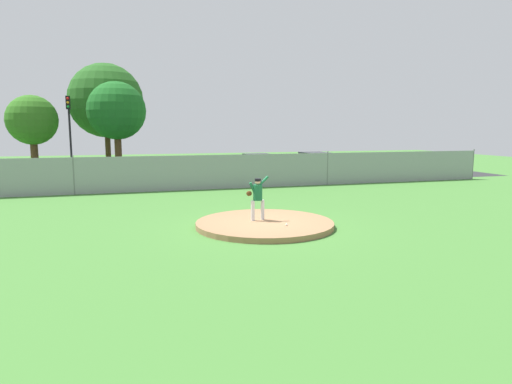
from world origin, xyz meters
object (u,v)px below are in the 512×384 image
pitcher_youth (257,195)px  parked_car_champagne (315,165)px  parked_car_teal (91,172)px  parked_car_silver (260,167)px  baseball (287,225)px  parked_car_slate (160,170)px  traffic_light_near (69,123)px  parked_car_charcoal (206,168)px

pitcher_youth → parked_car_champagne: (8.57, 14.27, -0.29)m
parked_car_teal → parked_car_silver: (10.84, 0.37, 0.03)m
baseball → parked_car_champagne: 17.34m
parked_car_silver → parked_car_slate: bearing=179.1°
traffic_light_near → pitcher_youth: bearing=-66.6°
parked_car_slate → parked_car_teal: bearing=-173.6°
parked_car_teal → traffic_light_near: (-1.55, 4.47, 3.00)m
parked_car_champagne → parked_car_slate: (-10.80, 0.13, -0.04)m
parked_car_champagne → pitcher_youth: bearing=-121.0°
traffic_light_near → parked_car_slate: bearing=-34.9°
parked_car_slate → baseball: bearing=-79.4°
parked_car_teal → parked_car_champagne: 14.98m
parked_car_slate → traffic_light_near: size_ratio=0.80×
parked_car_champagne → baseball: bearing=-117.1°
parked_car_teal → parked_car_silver: bearing=2.0°
baseball → traffic_light_near: (-8.63, 19.55, 3.54)m
parked_car_teal → parked_car_slate: 4.21m
parked_car_charcoal → parked_car_slate: size_ratio=0.92×
parked_car_teal → baseball: bearing=-64.9°
pitcher_youth → baseball: 1.59m
parked_car_champagne → parked_car_slate: bearing=179.3°
parked_car_teal → traffic_light_near: size_ratio=0.83×
parked_car_champagne → parked_car_slate: parked_car_champagne is taller
baseball → parked_car_charcoal: parked_car_charcoal is taller
traffic_light_near → parked_car_champagne: bearing=-14.0°
parked_car_teal → parked_car_silver: size_ratio=1.04×
parked_car_charcoal → parked_car_champagne: size_ratio=1.00×
pitcher_youth → parked_car_charcoal: (0.75, 14.50, -0.34)m
parked_car_teal → parked_car_silver: 10.85m
parked_car_silver → parked_car_teal: bearing=-178.0°
baseball → parked_car_teal: bearing=115.1°
baseball → parked_car_champagne: (7.90, 15.42, 0.58)m
parked_car_teal → parked_car_charcoal: size_ratio=1.13×
pitcher_youth → parked_car_teal: (-6.41, 13.93, -0.33)m
baseball → parked_car_slate: 15.83m
parked_car_silver → traffic_light_near: bearing=161.7°
pitcher_youth → parked_car_teal: bearing=114.7°
traffic_light_near → parked_car_teal: bearing=-70.9°
pitcher_youth → parked_car_champagne: size_ratio=0.38×
parked_car_silver → parked_car_champagne: (4.14, -0.04, 0.02)m
pitcher_youth → parked_car_slate: (-2.23, 14.40, -0.33)m
parked_car_teal → parked_car_silver: parked_car_silver is taller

